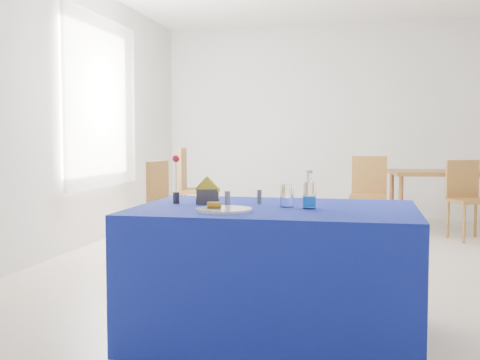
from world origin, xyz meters
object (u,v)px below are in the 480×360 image
(plate, at_px, (224,210))
(chair_bg_right, at_px, (467,194))
(blue_table, at_px, (275,272))
(oak_table, at_px, (446,177))
(chair_win_b, at_px, (192,184))
(chair_bg_left, at_px, (369,189))
(water_bottle, at_px, (309,196))
(chair_win_a, at_px, (167,200))

(plate, xyz_separation_m, chair_bg_right, (1.88, 4.06, -0.25))
(blue_table, bearing_deg, oak_table, 71.30)
(plate, height_order, blue_table, plate)
(plate, xyz_separation_m, blue_table, (0.24, 0.25, -0.39))
(plate, xyz_separation_m, chair_win_b, (-1.32, 3.84, -0.17))
(plate, relative_size, chair_bg_left, 0.33)
(oak_table, bearing_deg, water_bottle, -106.22)
(oak_table, bearing_deg, chair_win_a, -145.50)
(oak_table, distance_m, chair_win_a, 3.56)
(blue_table, distance_m, chair_bg_right, 4.15)
(water_bottle, bearing_deg, oak_table, 73.78)
(blue_table, height_order, water_bottle, water_bottle)
(chair_win_b, bearing_deg, blue_table, -165.43)
(blue_table, bearing_deg, plate, -134.41)
(chair_bg_left, height_order, chair_win_a, chair_bg_left)
(water_bottle, distance_m, chair_bg_right, 4.11)
(chair_bg_right, bearing_deg, oak_table, 84.70)
(chair_bg_right, relative_size, chair_win_a, 0.97)
(blue_table, xyz_separation_m, chair_win_a, (-1.45, 2.34, 0.16))
(oak_table, xyz_separation_m, chair_bg_left, (-0.93, -0.39, -0.14))
(chair_bg_right, xyz_separation_m, chair_win_a, (-3.09, -1.47, 0.01))
(plate, xyz_separation_m, oak_table, (1.72, 4.60, -0.09))
(plate, distance_m, chair_bg_right, 4.48)
(chair_win_a, bearing_deg, oak_table, -47.27)
(oak_table, bearing_deg, chair_bg_right, -73.42)
(oak_table, distance_m, chair_bg_right, 0.59)
(blue_table, relative_size, chair_bg_right, 1.77)
(chair_win_a, height_order, chair_win_b, chair_win_b)
(oak_table, relative_size, chair_win_a, 1.51)
(chair_win_a, xyz_separation_m, chair_win_b, (-0.11, 1.25, 0.06))
(plate, relative_size, oak_table, 0.22)
(plate, bearing_deg, chair_win_b, 108.96)
(plate, height_order, chair_win_b, chair_win_b)
(chair_bg_left, bearing_deg, plate, -97.22)
(oak_table, height_order, chair_bg_left, chair_bg_left)
(oak_table, xyz_separation_m, chair_bg_right, (0.16, -0.55, -0.16))
(plate, relative_size, blue_table, 0.19)
(plate, relative_size, water_bottle, 1.42)
(plate, distance_m, chair_win_b, 4.07)
(water_bottle, bearing_deg, chair_bg_left, 85.10)
(water_bottle, height_order, chair_bg_left, water_bottle)
(plate, distance_m, chair_bg_left, 4.29)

